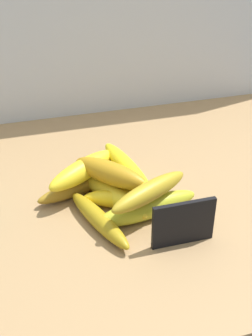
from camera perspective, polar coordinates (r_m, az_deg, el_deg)
counter_top at (r=92.24cm, az=-1.08°, el=-3.75°), size 110.00×76.00×3.00cm
chalkboard_sign at (r=77.40cm, az=7.17°, el=-7.03°), size 11.00×1.80×8.40cm
banana_0 at (r=90.44cm, az=-5.88°, el=-2.34°), size 18.20×8.95×3.23cm
banana_1 at (r=85.94cm, az=0.73°, el=-3.93°), size 18.52×9.96×3.86cm
banana_2 at (r=89.41cm, az=1.12°, el=-2.22°), size 11.20×18.32×4.21cm
banana_3 at (r=87.63cm, az=-1.95°, el=-3.06°), size 12.08×20.55×4.11cm
banana_4 at (r=81.70cm, az=-3.42°, el=-6.43°), size 8.80×19.01×3.22cm
banana_5 at (r=83.53cm, az=2.72°, el=-5.00°), size 20.71×7.77×4.22cm
banana_6 at (r=80.95cm, az=2.96°, el=-2.95°), size 17.49×11.16×3.59cm
banana_7 at (r=87.83cm, az=0.14°, el=0.05°), size 6.43×20.68×3.39cm
banana_8 at (r=85.50cm, az=-1.96°, el=-0.62°), size 13.87×15.07×4.37cm
banana_9 at (r=88.66cm, az=-5.33°, el=-0.21°), size 17.03×13.37×4.22cm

